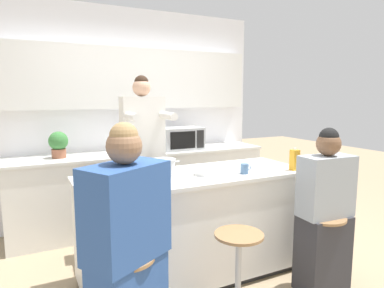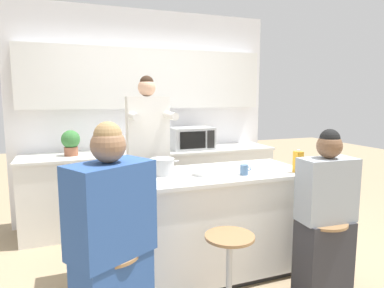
{
  "view_description": "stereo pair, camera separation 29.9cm",
  "coord_description": "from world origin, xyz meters",
  "px_view_note": "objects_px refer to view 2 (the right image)",
  "views": [
    {
      "loc": [
        -1.32,
        -2.58,
        1.61
      ],
      "look_at": [
        0.0,
        0.08,
        1.19
      ],
      "focal_mm": 32.0,
      "sensor_mm": 36.0,
      "label": 1
    },
    {
      "loc": [
        -1.05,
        -2.7,
        1.61
      ],
      "look_at": [
        0.0,
        0.08,
        1.19
      ],
      "focal_mm": 32.0,
      "sensor_mm": 36.0,
      "label": 2
    }
  ],
  "objects_px": {
    "banana_bunch": "(126,183)",
    "bar_stool_rightmost": "(322,258)",
    "person_cooking": "(148,166)",
    "bar_stool_center": "(229,276)",
    "person_wrapped_blanket": "(112,247)",
    "cooking_pot": "(162,167)",
    "kitchen_island": "(195,225)",
    "person_seated_near": "(325,224)",
    "coffee_cup_near": "(244,170)",
    "microwave": "(192,138)",
    "fruit_bowl": "(204,171)",
    "potted_plant": "(71,142)",
    "juice_carton": "(298,162)"
  },
  "relations": [
    {
      "from": "juice_carton",
      "to": "potted_plant",
      "type": "xyz_separation_m",
      "value": [
        -1.84,
        1.69,
        0.05
      ]
    },
    {
      "from": "person_cooking",
      "to": "fruit_bowl",
      "type": "relative_size",
      "value": 10.28
    },
    {
      "from": "kitchen_island",
      "to": "potted_plant",
      "type": "height_order",
      "value": "potted_plant"
    },
    {
      "from": "kitchen_island",
      "to": "cooking_pot",
      "type": "distance_m",
      "value": 0.61
    },
    {
      "from": "bar_stool_rightmost",
      "to": "juice_carton",
      "type": "height_order",
      "value": "juice_carton"
    },
    {
      "from": "bar_stool_rightmost",
      "to": "cooking_pot",
      "type": "height_order",
      "value": "cooking_pot"
    },
    {
      "from": "person_cooking",
      "to": "microwave",
      "type": "distance_m",
      "value": 1.04
    },
    {
      "from": "person_cooking",
      "to": "cooking_pot",
      "type": "distance_m",
      "value": 0.62
    },
    {
      "from": "person_cooking",
      "to": "bar_stool_center",
      "type": "bearing_deg",
      "value": -76.11
    },
    {
      "from": "person_seated_near",
      "to": "banana_bunch",
      "type": "bearing_deg",
      "value": 165.53
    },
    {
      "from": "bar_stool_rightmost",
      "to": "microwave",
      "type": "relative_size",
      "value": 1.19
    },
    {
      "from": "cooking_pot",
      "to": "person_seated_near",
      "type": "bearing_deg",
      "value": -33.75
    },
    {
      "from": "bar_stool_center",
      "to": "person_cooking",
      "type": "bearing_deg",
      "value": 100.78
    },
    {
      "from": "coffee_cup_near",
      "to": "bar_stool_center",
      "type": "bearing_deg",
      "value": -128.18
    },
    {
      "from": "kitchen_island",
      "to": "person_wrapped_blanket",
      "type": "bearing_deg",
      "value": -140.18
    },
    {
      "from": "fruit_bowl",
      "to": "juice_carton",
      "type": "bearing_deg",
      "value": -13.76
    },
    {
      "from": "coffee_cup_near",
      "to": "banana_bunch",
      "type": "distance_m",
      "value": 1.01
    },
    {
      "from": "bar_stool_center",
      "to": "person_seated_near",
      "type": "xyz_separation_m",
      "value": [
        0.83,
        -0.01,
        0.28
      ]
    },
    {
      "from": "coffee_cup_near",
      "to": "microwave",
      "type": "height_order",
      "value": "microwave"
    },
    {
      "from": "person_cooking",
      "to": "microwave",
      "type": "relative_size",
      "value": 3.34
    },
    {
      "from": "kitchen_island",
      "to": "juice_carton",
      "type": "height_order",
      "value": "juice_carton"
    },
    {
      "from": "fruit_bowl",
      "to": "coffee_cup_near",
      "type": "xyz_separation_m",
      "value": [
        0.32,
        -0.12,
        0.01
      ]
    },
    {
      "from": "person_wrapped_blanket",
      "to": "person_seated_near",
      "type": "bearing_deg",
      "value": -28.8
    },
    {
      "from": "juice_carton",
      "to": "person_seated_near",
      "type": "bearing_deg",
      "value": -95.16
    },
    {
      "from": "juice_carton",
      "to": "coffee_cup_near",
      "type": "bearing_deg",
      "value": 170.32
    },
    {
      "from": "kitchen_island",
      "to": "person_cooking",
      "type": "bearing_deg",
      "value": 110.83
    },
    {
      "from": "person_cooking",
      "to": "potted_plant",
      "type": "xyz_separation_m",
      "value": [
        -0.72,
        0.75,
        0.19
      ]
    },
    {
      "from": "person_cooking",
      "to": "juice_carton",
      "type": "height_order",
      "value": "person_cooking"
    },
    {
      "from": "kitchen_island",
      "to": "potted_plant",
      "type": "xyz_separation_m",
      "value": [
        -0.98,
        1.42,
        0.61
      ]
    },
    {
      "from": "bar_stool_rightmost",
      "to": "cooking_pot",
      "type": "distance_m",
      "value": 1.48
    },
    {
      "from": "fruit_bowl",
      "to": "microwave",
      "type": "bearing_deg",
      "value": 73.32
    },
    {
      "from": "potted_plant",
      "to": "person_wrapped_blanket",
      "type": "bearing_deg",
      "value": -85.4
    },
    {
      "from": "person_wrapped_blanket",
      "to": "potted_plant",
      "type": "bearing_deg",
      "value": 65.8
    },
    {
      "from": "fruit_bowl",
      "to": "coffee_cup_near",
      "type": "relative_size",
      "value": 1.69
    },
    {
      "from": "bar_stool_center",
      "to": "coffee_cup_near",
      "type": "bearing_deg",
      "value": 51.82
    },
    {
      "from": "banana_bunch",
      "to": "bar_stool_rightmost",
      "type": "bearing_deg",
      "value": -18.32
    },
    {
      "from": "bar_stool_center",
      "to": "banana_bunch",
      "type": "distance_m",
      "value": 1.0
    },
    {
      "from": "person_seated_near",
      "to": "cooking_pot",
      "type": "xyz_separation_m",
      "value": [
        -1.1,
        0.74,
        0.39
      ]
    },
    {
      "from": "bar_stool_rightmost",
      "to": "person_wrapped_blanket",
      "type": "distance_m",
      "value": 1.66
    },
    {
      "from": "bar_stool_center",
      "to": "bar_stool_rightmost",
      "type": "height_order",
      "value": "same"
    },
    {
      "from": "person_seated_near",
      "to": "coffee_cup_near",
      "type": "distance_m",
      "value": 0.76
    },
    {
      "from": "person_seated_near",
      "to": "cooking_pot",
      "type": "bearing_deg",
      "value": 149.51
    },
    {
      "from": "cooking_pot",
      "to": "juice_carton",
      "type": "height_order",
      "value": "juice_carton"
    },
    {
      "from": "person_seated_near",
      "to": "microwave",
      "type": "height_order",
      "value": "person_seated_near"
    },
    {
      "from": "banana_bunch",
      "to": "coffee_cup_near",
      "type": "bearing_deg",
      "value": 1.11
    },
    {
      "from": "coffee_cup_near",
      "to": "potted_plant",
      "type": "height_order",
      "value": "potted_plant"
    },
    {
      "from": "kitchen_island",
      "to": "bar_stool_rightmost",
      "type": "bearing_deg",
      "value": -40.22
    },
    {
      "from": "banana_bunch",
      "to": "juice_carton",
      "type": "height_order",
      "value": "juice_carton"
    },
    {
      "from": "kitchen_island",
      "to": "microwave",
      "type": "distance_m",
      "value": 1.58
    },
    {
      "from": "person_wrapped_blanket",
      "to": "cooking_pot",
      "type": "relative_size",
      "value": 4.95
    }
  ]
}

